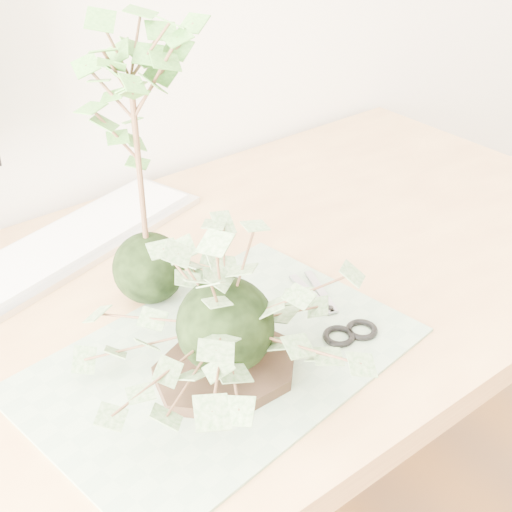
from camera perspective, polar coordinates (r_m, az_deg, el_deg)
name	(u,v)px	position (r m, az deg, el deg)	size (l,w,h in m)	color
desk	(164,365)	(1.01, -7.39, -8.66)	(1.60, 0.70, 0.74)	tan
cutting_mat	(221,360)	(0.87, -2.85, -8.29)	(0.46, 0.31, 0.00)	gray
stone_dish	(227,368)	(0.85, -2.37, -8.97)	(0.19, 0.19, 0.01)	black
ivy_kokedama	(224,287)	(0.78, -2.56, -2.49)	(0.34, 0.34, 0.22)	black
maple_kokedama	(133,99)	(0.86, -9.85, 12.28)	(0.26, 0.26, 0.40)	black
keyboard	(69,244)	(1.12, -14.75, 0.94)	(0.48, 0.26, 0.02)	silver
scissors	(346,322)	(0.93, 7.24, -5.24)	(0.08, 0.17, 0.01)	#91919F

